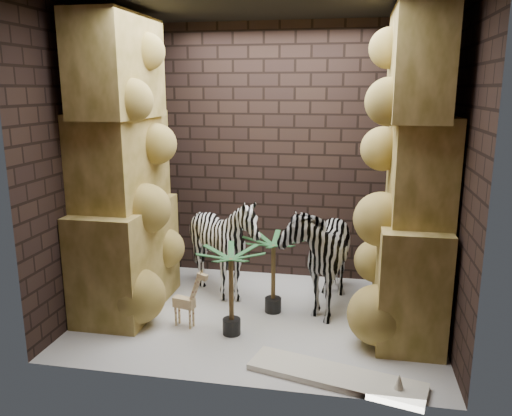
% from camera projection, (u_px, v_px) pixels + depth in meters
% --- Properties ---
extents(floor, '(3.50, 3.50, 0.00)m').
position_uv_depth(floor, '(259.00, 316.00, 5.18)').
color(floor, silver).
rests_on(floor, ground).
extents(ceiling, '(3.50, 3.50, 0.00)m').
position_uv_depth(ceiling, '(260.00, 2.00, 4.49)').
color(ceiling, black).
rests_on(ceiling, ground).
extents(wall_back, '(3.50, 0.00, 3.50)m').
position_uv_depth(wall_back, '(278.00, 154.00, 6.03)').
color(wall_back, black).
rests_on(wall_back, ground).
extents(wall_front, '(3.50, 0.00, 3.50)m').
position_uv_depth(wall_front, '(228.00, 197.00, 3.64)').
color(wall_front, black).
rests_on(wall_front, ground).
extents(wall_left, '(0.00, 3.00, 3.00)m').
position_uv_depth(wall_left, '(89.00, 165.00, 5.16)').
color(wall_left, black).
rests_on(wall_left, ground).
extents(wall_right, '(0.00, 3.00, 3.00)m').
position_uv_depth(wall_right, '(454.00, 176.00, 4.52)').
color(wall_right, black).
rests_on(wall_right, ground).
extents(rock_pillar_left, '(0.68, 1.30, 3.00)m').
position_uv_depth(rock_pillar_left, '(121.00, 166.00, 5.09)').
color(rock_pillar_left, '#D9B768').
rests_on(rock_pillar_left, floor).
extents(rock_pillar_right, '(0.58, 1.25, 3.00)m').
position_uv_depth(rock_pillar_right, '(415.00, 175.00, 4.58)').
color(rock_pillar_right, '#D9B768').
rests_on(rock_pillar_right, floor).
extents(zebra_right, '(0.70, 1.19, 1.37)m').
position_uv_depth(zebra_right, '(319.00, 243.00, 5.33)').
color(zebra_right, white).
rests_on(zebra_right, floor).
extents(zebra_left, '(1.00, 1.22, 1.07)m').
position_uv_depth(zebra_left, '(224.00, 250.00, 5.56)').
color(zebra_left, white).
rests_on(zebra_left, floor).
extents(giraffe_toy, '(0.34, 0.18, 0.62)m').
position_uv_depth(giraffe_toy, '(184.00, 296.00, 4.91)').
color(giraffe_toy, beige).
rests_on(giraffe_toy, floor).
extents(palm_front, '(0.36, 0.36, 0.82)m').
position_uv_depth(palm_front, '(273.00, 274.00, 5.20)').
color(palm_front, '#154418').
rests_on(palm_front, floor).
extents(palm_back, '(0.36, 0.36, 0.84)m').
position_uv_depth(palm_back, '(231.00, 292.00, 4.72)').
color(palm_back, '#154418').
rests_on(palm_back, floor).
extents(surfboard, '(1.44, 0.67, 0.05)m').
position_uv_depth(surfboard, '(335.00, 376.00, 4.06)').
color(surfboard, white).
rests_on(surfboard, floor).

